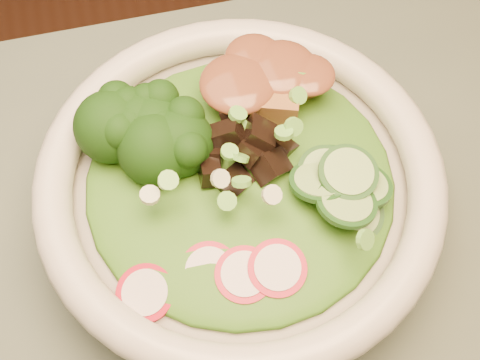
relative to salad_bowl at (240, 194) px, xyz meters
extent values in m
cylinder|color=black|center=(0.33, 0.19, -0.43)|extent=(0.06, 0.06, 0.72)
cylinder|color=beige|center=(0.00, 0.00, -0.02)|extent=(0.28, 0.28, 0.06)
torus|color=beige|center=(0.00, 0.00, 0.02)|extent=(0.31, 0.31, 0.03)
ellipsoid|color=#1F5812|center=(0.00, 0.00, 0.02)|extent=(0.23, 0.23, 0.03)
ellipsoid|color=brown|center=(0.03, 0.07, 0.05)|extent=(0.08, 0.06, 0.02)
camera|label=1|loc=(-0.06, -0.24, 0.46)|focal=50.00mm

